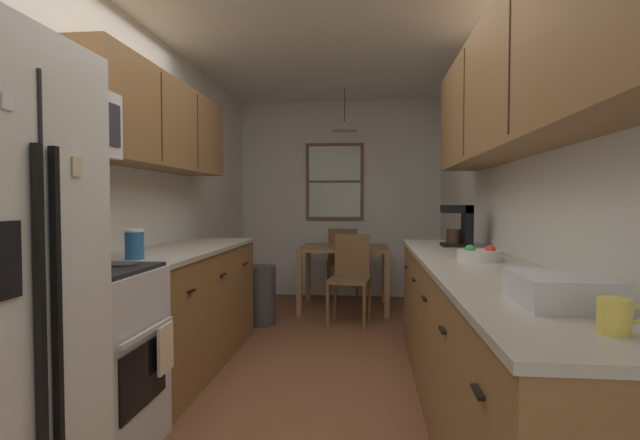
{
  "coord_description": "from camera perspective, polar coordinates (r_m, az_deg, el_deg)",
  "views": [
    {
      "loc": [
        0.38,
        -2.68,
        1.24
      ],
      "look_at": [
        -0.02,
        1.24,
        1.09
      ],
      "focal_mm": 26.86,
      "sensor_mm": 36.0,
      "label": 1
    }
  ],
  "objects": [
    {
      "name": "ground_plane",
      "position": [
        3.9,
        -0.06,
        -16.36
      ],
      "size": [
        12.0,
        12.0,
        0.0
      ],
      "primitive_type": "plane",
      "color": "brown"
    },
    {
      "name": "wall_left",
      "position": [
        4.06,
        -19.38,
        2.55
      ],
      "size": [
        0.1,
        9.0,
        2.55
      ],
      "primitive_type": "cube",
      "color": "silver",
      "rests_on": "ground"
    },
    {
      "name": "wall_right",
      "position": [
        3.8,
        20.64,
        2.57
      ],
      "size": [
        0.1,
        9.0,
        2.55
      ],
      "primitive_type": "cube",
      "color": "silver",
      "rests_on": "ground"
    },
    {
      "name": "wall_back",
      "position": [
        6.34,
        2.4,
        2.49
      ],
      "size": [
        4.4,
        0.1,
        2.55
      ],
      "primitive_type": "cube",
      "color": "silver",
      "rests_on": "ground"
    },
    {
      "name": "ceiling_slab",
      "position": [
        3.94,
        -0.06,
        22.25
      ],
      "size": [
        4.4,
        9.0,
        0.08
      ],
      "primitive_type": "cube",
      "color": "white"
    },
    {
      "name": "stove_range",
      "position": [
        2.65,
        -26.68,
        -14.9
      ],
      "size": [
        0.66,
        0.65,
        1.1
      ],
      "color": "silver",
      "rests_on": "ground"
    },
    {
      "name": "microwave_over_range",
      "position": [
        2.63,
        -29.23,
        10.45
      ],
      "size": [
        0.39,
        0.59,
        0.34
      ],
      "color": "white"
    },
    {
      "name": "counter_left",
      "position": [
        3.77,
        -16.0,
        -9.97
      ],
      "size": [
        0.64,
        1.94,
        0.9
      ],
      "color": "brown",
      "rests_on": "ground"
    },
    {
      "name": "upper_cabinets_left",
      "position": [
        3.74,
        -18.53,
        10.68
      ],
      "size": [
        0.33,
        2.02,
        0.64
      ],
      "color": "brown"
    },
    {
      "name": "counter_right",
      "position": [
        2.87,
        18.64,
        -13.88
      ],
      "size": [
        0.64,
        3.31,
        0.9
      ],
      "color": "brown",
      "rests_on": "ground"
    },
    {
      "name": "upper_cabinets_right",
      "position": [
        2.82,
        22.11,
        14.94
      ],
      "size": [
        0.33,
        2.99,
        0.74
      ],
      "color": "brown"
    },
    {
      "name": "dining_table",
      "position": [
        5.54,
        2.93,
        -4.22
      ],
      "size": [
        1.0,
        0.86,
        0.73
      ],
      "color": "olive",
      "rests_on": "ground"
    },
    {
      "name": "dining_chair_near",
      "position": [
        4.92,
        3.64,
        -6.47
      ],
      "size": [
        0.45,
        0.45,
        0.9
      ],
      "color": "brown",
      "rests_on": "ground"
    },
    {
      "name": "dining_chair_far",
      "position": [
        6.2,
        2.73,
        -4.68
      ],
      "size": [
        0.42,
        0.42,
        0.9
      ],
      "color": "brown",
      "rests_on": "ground"
    },
    {
      "name": "pendant_light",
      "position": [
        5.58,
        2.96,
        11.05
      ],
      "size": [
        0.3,
        0.3,
        0.5
      ],
      "color": "black"
    },
    {
      "name": "back_window",
      "position": [
        6.27,
        1.76,
        4.59
      ],
      "size": [
        0.75,
        0.05,
        1.0
      ],
      "color": "brown"
    },
    {
      "name": "trash_bin",
      "position": [
        4.93,
        -7.01,
        -8.86
      ],
      "size": [
        0.29,
        0.29,
        0.6
      ],
      "primitive_type": "cylinder",
      "color": "#3F3F42",
      "rests_on": "ground"
    },
    {
      "name": "storage_canister",
      "position": [
        3.04,
        -21.24,
        -2.7
      ],
      "size": [
        0.11,
        0.11,
        0.18
      ],
      "color": "#265999",
      "rests_on": "counter_left"
    },
    {
      "name": "dish_towel",
      "position": [
        2.62,
        -17.94,
        -14.34
      ],
      "size": [
        0.02,
        0.16,
        0.24
      ],
      "primitive_type": "cube",
      "color": "beige"
    },
    {
      "name": "coffee_maker",
      "position": [
        3.78,
        16.4,
        -0.55
      ],
      "size": [
        0.22,
        0.18,
        0.32
      ],
      "color": "black",
      "rests_on": "counter_right"
    },
    {
      "name": "mug_by_coffeemaker",
      "position": [
        1.47,
        31.68,
        -9.68
      ],
      "size": [
        0.12,
        0.08,
        0.09
      ],
      "color": "#E5CC4C",
      "rests_on": "counter_right"
    },
    {
      "name": "fruit_bowl",
      "position": [
        2.92,
        18.5,
        -3.91
      ],
      "size": [
        0.26,
        0.26,
        0.09
      ],
      "color": "silver",
      "rests_on": "counter_right"
    },
    {
      "name": "dish_rack",
      "position": [
        1.78,
        26.77,
        -7.4
      ],
      "size": [
        0.28,
        0.34,
        0.1
      ],
      "primitive_type": "cube",
      "color": "silver",
      "rests_on": "counter_right"
    },
    {
      "name": "table_serving_bowl",
      "position": [
        5.59,
        3.34,
        -2.8
      ],
      "size": [
        0.19,
        0.19,
        0.06
      ],
      "primitive_type": "cylinder",
      "color": "#E0D14C",
      "rests_on": "dining_table"
    }
  ]
}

